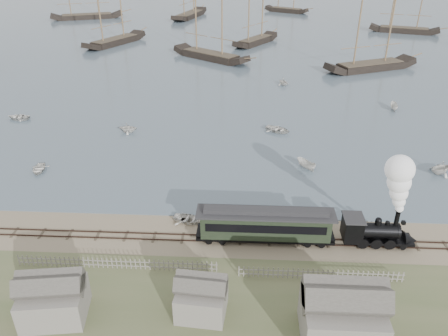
{
  "coord_description": "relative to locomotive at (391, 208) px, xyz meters",
  "views": [
    {
      "loc": [
        5.24,
        -38.42,
        27.97
      ],
      "look_at": [
        2.86,
        7.19,
        3.5
      ],
      "focal_mm": 35.0,
      "sensor_mm": 36.0,
      "label": 1
    }
  ],
  "objects": [
    {
      "name": "rowboat_0",
      "position": [
        -41.82,
        13.39,
        -4.01
      ],
      "size": [
        3.62,
        2.83,
        0.68
      ],
      "primitive_type": "imported",
      "rotation": [
        0.0,
        0.0,
        0.15
      ],
      "color": "silver",
      "rests_on": "harbor_water"
    },
    {
      "name": "shed_mid",
      "position": [
        -17.7,
        -10.0,
        -4.41
      ],
      "size": [
        4.0,
        3.5,
        3.6
      ],
      "primitive_type": null,
      "color": "gray",
      "rests_on": "ground"
    },
    {
      "name": "schooner_2",
      "position": [
        -23.66,
        74.1,
        5.65
      ],
      "size": [
        20.85,
        17.37,
        20.0
      ],
      "primitive_type": null,
      "rotation": [
        0.0,
        0.0,
        -0.64
      ],
      "color": "black",
      "rests_on": "harbor_water"
    },
    {
      "name": "rowboat_1",
      "position": [
        -33.11,
        26.95,
        -3.56
      ],
      "size": [
        2.62,
        3.03,
        1.58
      ],
      "primitive_type": "imported",
      "rotation": [
        0.0,
        0.0,
        1.56
      ],
      "color": "silver",
      "rests_on": "harbor_water"
    },
    {
      "name": "picket_fence_west",
      "position": [
        -26.2,
        -5.0,
        -4.41
      ],
      "size": [
        19.0,
        0.1,
        1.2
      ],
      "primitive_type": null,
      "color": "gray",
      "rests_on": "ground"
    },
    {
      "name": "rowboat_3",
      "position": [
        -9.2,
        28.35,
        -3.93
      ],
      "size": [
        4.55,
        5.0,
        0.85
      ],
      "primitive_type": "imported",
      "rotation": [
        0.0,
        0.0,
        1.06
      ],
      "color": "silver",
      "rests_on": "harbor_water"
    },
    {
      "name": "rowboat_2",
      "position": [
        -6.14,
        16.03,
        -3.75
      ],
      "size": [
        3.1,
        2.98,
        1.21
      ],
      "primitive_type": "imported",
      "rotation": [
        0.0,
        0.0,
        3.88
      ],
      "color": "silver",
      "rests_on": "harbor_water"
    },
    {
      "name": "ground",
      "position": [
        -19.7,
        2.0,
        -4.41
      ],
      "size": [
        600.0,
        600.0,
        0.0
      ],
      "primitive_type": "plane",
      "color": "gray",
      "rests_on": "ground"
    },
    {
      "name": "rowboat_7",
      "position": [
        -6.7,
        53.16,
        -3.59
      ],
      "size": [
        3.79,
        3.67,
        1.53
      ],
      "primitive_type": "imported",
      "rotation": [
        0.0,
        0.0,
        0.57
      ],
      "color": "silver",
      "rests_on": "harbor_water"
    },
    {
      "name": "shed_left",
      "position": [
        -29.7,
        -11.0,
        -4.41
      ],
      "size": [
        5.0,
        4.0,
        4.1
      ],
      "primitive_type": null,
      "color": "gray",
      "rests_on": "ground"
    },
    {
      "name": "rowboat_6",
      "position": [
        -53.26,
        31.53,
        -3.95
      ],
      "size": [
        3.32,
        4.24,
        0.8
      ],
      "primitive_type": "imported",
      "rotation": [
        0.0,
        0.0,
        4.56
      ],
      "color": "silver",
      "rests_on": "harbor_water"
    },
    {
      "name": "schooner_1",
      "position": [
        -52.42,
        89.61,
        5.65
      ],
      "size": [
        14.69,
        21.72,
        20.0
      ],
      "primitive_type": null,
      "rotation": [
        0.0,
        0.0,
        1.09
      ],
      "color": "black",
      "rests_on": "harbor_water"
    },
    {
      "name": "locomotive",
      "position": [
        0.0,
        0.0,
        0.0
      ],
      "size": [
        7.67,
        2.87,
        9.57
      ],
      "color": "black",
      "rests_on": "ground"
    },
    {
      "name": "rowboat_4",
      "position": [
        11.4,
        15.55,
        -3.46
      ],
      "size": [
        4.16,
        4.36,
        1.79
      ],
      "primitive_type": "imported",
      "rotation": [
        0.0,
        0.0,
        5.19
      ],
      "color": "silver",
      "rests_on": "harbor_water"
    },
    {
      "name": "passenger_coach",
      "position": [
        -12.18,
        -0.0,
        -2.27
      ],
      "size": [
        13.94,
        2.69,
        3.39
      ],
      "color": "black",
      "rests_on": "ground"
    },
    {
      "name": "harbor_water",
      "position": [
        -19.7,
        172.0,
        -4.38
      ],
      "size": [
        600.0,
        336.0,
        0.06
      ],
      "primitive_type": "cube",
      "color": "#4D616E",
      "rests_on": "ground"
    },
    {
      "name": "schooner_5",
      "position": [
        35.8,
        110.98,
        5.65
      ],
      "size": [
        21.76,
        11.26,
        20.0
      ],
      "primitive_type": null,
      "rotation": [
        0.0,
        0.0,
        -0.31
      ],
      "color": "black",
      "rests_on": "harbor_water"
    },
    {
      "name": "picket_fence_east",
      "position": [
        -7.2,
        -5.5,
        -4.41
      ],
      "size": [
        15.0,
        0.1,
        1.2
      ],
      "primitive_type": null,
      "color": "gray",
      "rests_on": "ground"
    },
    {
      "name": "rowboat_5",
      "position": [
        12.2,
        39.42,
        -3.75
      ],
      "size": [
        3.24,
        1.61,
        1.2
      ],
      "primitive_type": "imported",
      "rotation": [
        0.0,
        0.0,
        2.99
      ],
      "color": "silver",
      "rests_on": "harbor_water"
    },
    {
      "name": "schooner_4",
      "position": [
        14.43,
        66.14,
        5.65
      ],
      "size": [
        23.16,
        14.18,
        20.0
      ],
      "primitive_type": null,
      "rotation": [
        0.0,
        0.0,
        0.42
      ],
      "color": "black",
      "rests_on": "harbor_water"
    },
    {
      "name": "schooner_3",
      "position": [
        -12.03,
        92.02,
        5.65
      ],
      "size": [
        13.81,
        18.09,
        20.0
      ],
      "primitive_type": null,
      "rotation": [
        0.0,
        0.0,
        1.0
      ],
      "color": "black",
      "rests_on": "harbor_water"
    },
    {
      "name": "beached_dinghy",
      "position": [
        -20.41,
        2.97,
        -4.05
      ],
      "size": [
        3.21,
        3.97,
        0.73
      ],
      "primitive_type": "imported",
      "rotation": [
        0.0,
        0.0,
        1.35
      ],
      "color": "silver",
      "rests_on": "ground"
    },
    {
      "name": "rail_track",
      "position": [
        -19.7,
        0.0,
        -4.37
      ],
      "size": [
        120.0,
        1.8,
        0.16
      ],
      "color": "#33231C",
      "rests_on": "ground"
    }
  ]
}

